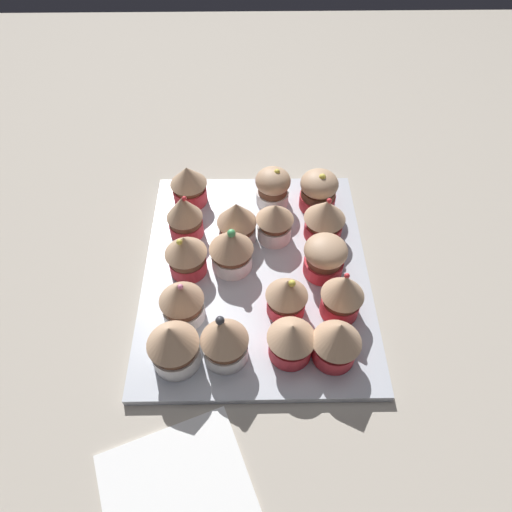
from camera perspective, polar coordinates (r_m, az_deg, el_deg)
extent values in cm
cube|color=#B2A899|center=(69.82, 0.00, -2.96)|extent=(180.00, 180.00, 3.00)
cube|color=silver|center=(68.14, 0.00, -1.92)|extent=(39.76, 32.80, 1.20)
cylinder|color=#D1333D|center=(77.17, -8.16, 7.57)|extent=(5.51, 5.51, 2.74)
cylinder|color=brown|center=(75.90, -8.32, 8.62)|extent=(5.00, 5.00, 1.06)
cone|color=tan|center=(74.49, -8.51, 9.85)|extent=(5.95, 5.95, 3.26)
cylinder|color=#D1333D|center=(72.18, -8.63, 3.51)|extent=(5.22, 5.22, 2.43)
cylinder|color=brown|center=(70.87, -8.80, 4.50)|extent=(4.99, 4.99, 1.19)
cone|color=tan|center=(69.08, -9.05, 5.97)|extent=(5.49, 5.49, 3.91)
sphere|color=red|center=(67.73, -8.90, 7.06)|extent=(0.74, 0.74, 0.74)
cylinder|color=#D1333D|center=(67.17, -8.45, -1.25)|extent=(5.38, 5.38, 2.41)
cylinder|color=brown|center=(65.66, -8.64, -0.19)|extent=(5.17, 5.17, 1.51)
cone|color=tan|center=(63.87, -8.89, 1.13)|extent=(6.01, 6.01, 3.19)
sphere|color=#EAD64C|center=(62.57, -9.52, 1.71)|extent=(0.81, 0.81, 0.81)
cylinder|color=white|center=(62.93, -8.94, -6.70)|extent=(5.67, 5.67, 2.23)
cylinder|color=brown|center=(61.39, -9.15, -5.77)|extent=(5.19, 5.19, 1.49)
cone|color=tan|center=(59.40, -9.44, -4.47)|extent=(5.94, 5.94, 3.39)
sphere|color=pink|center=(57.92, -9.37, -3.79)|extent=(0.72, 0.72, 0.72)
cylinder|color=white|center=(59.46, -9.88, -11.99)|extent=(6.05, 6.05, 2.77)
cylinder|color=brown|center=(57.57, -10.17, -10.99)|extent=(5.51, 5.51, 1.57)
cone|color=tan|center=(55.35, -10.54, -9.73)|extent=(6.40, 6.40, 3.57)
cylinder|color=white|center=(70.72, -2.33, 2.90)|extent=(5.71, 5.71, 2.39)
cylinder|color=brown|center=(69.38, -2.38, 3.91)|extent=(5.39, 5.39, 1.26)
cone|color=tan|center=(67.59, -2.45, 5.35)|extent=(6.01, 6.01, 3.71)
cylinder|color=white|center=(67.12, -3.00, -0.45)|extent=(5.93, 5.93, 2.68)
cylinder|color=brown|center=(65.62, -3.07, 0.61)|extent=(5.54, 5.54, 1.19)
cone|color=tan|center=(63.88, -3.15, 1.93)|extent=(6.38, 6.38, 3.40)
sphere|color=#4CB266|center=(62.72, -3.07, 2.84)|extent=(1.18, 1.18, 1.18)
cylinder|color=white|center=(59.20, -3.79, -11.59)|extent=(5.68, 5.68, 2.47)
cylinder|color=brown|center=(57.44, -3.89, -10.67)|extent=(5.18, 5.18, 1.53)
cone|color=tan|center=(55.16, -4.04, -9.37)|extent=(5.98, 5.98, 3.71)
sphere|color=#333338|center=(54.00, -4.50, -8.00)|extent=(1.09, 1.09, 1.09)
cylinder|color=white|center=(76.39, 2.05, 7.36)|extent=(5.31, 5.31, 2.28)
cylinder|color=brown|center=(75.23, 2.09, 8.31)|extent=(4.76, 4.76, 1.16)
ellipsoid|color=tan|center=(74.06, 2.13, 9.31)|extent=(5.68, 5.68, 3.87)
sphere|color=#EAD64C|center=(72.96, 2.63, 10.39)|extent=(0.95, 0.95, 0.95)
cylinder|color=white|center=(70.75, 2.29, 3.14)|extent=(5.21, 5.21, 2.73)
cylinder|color=brown|center=(69.28, 2.34, 4.26)|extent=(4.62, 4.62, 1.29)
cone|color=tan|center=(67.80, 2.39, 5.46)|extent=(5.71, 5.71, 2.85)
cylinder|color=#D1333D|center=(62.71, 3.73, -6.08)|extent=(5.23, 5.23, 2.37)
cylinder|color=brown|center=(61.25, 3.81, -5.18)|extent=(5.01, 5.01, 1.16)
cone|color=tan|center=(59.47, 3.92, -4.01)|extent=(5.68, 5.68, 3.18)
sphere|color=#EAD64C|center=(58.17, 4.51, -3.40)|extent=(0.94, 0.94, 0.94)
cylinder|color=#D1333D|center=(59.32, 4.28, -11.22)|extent=(5.53, 5.53, 2.68)
cylinder|color=brown|center=(57.66, 4.39, -10.34)|extent=(4.95, 4.95, 1.11)
cone|color=tan|center=(55.94, 4.51, -9.36)|extent=(6.10, 6.10, 2.83)
cylinder|color=#D1333D|center=(76.37, 7.60, 6.87)|extent=(5.87, 5.87, 2.32)
cylinder|color=brown|center=(75.15, 7.74, 7.86)|extent=(5.58, 5.58, 1.28)
ellipsoid|color=tan|center=(73.95, 7.88, 8.88)|extent=(6.05, 6.05, 3.84)
sphere|color=#EAD64C|center=(72.49, 8.24, 9.66)|extent=(1.11, 1.11, 1.11)
cylinder|color=#D1333D|center=(71.92, 8.30, 3.33)|extent=(5.82, 5.82, 2.40)
cylinder|color=brown|center=(70.61, 8.46, 4.33)|extent=(5.21, 5.21, 1.23)
cone|color=tan|center=(68.95, 8.69, 5.66)|extent=(6.31, 6.31, 3.43)
sphere|color=red|center=(68.09, 9.08, 6.77)|extent=(0.81, 0.81, 0.81)
cylinder|color=#D1333D|center=(67.20, 8.34, -1.21)|extent=(5.74, 5.74, 2.41)
cylinder|color=brown|center=(65.83, 8.51, -0.26)|extent=(5.12, 5.12, 1.13)
ellipsoid|color=tan|center=(64.59, 8.67, 0.65)|extent=(6.16, 6.16, 3.53)
cylinder|color=#D1333D|center=(63.37, 10.36, -6.06)|extent=(5.27, 5.27, 2.68)
cylinder|color=brown|center=(61.78, 10.61, -5.06)|extent=(4.99, 4.99, 1.22)
cone|color=tan|center=(59.75, 10.96, -3.70)|extent=(5.71, 5.71, 3.82)
sphere|color=red|center=(58.50, 11.24, -2.43)|extent=(0.71, 0.71, 0.71)
cylinder|color=#D1333D|center=(59.74, 9.68, -11.56)|extent=(5.46, 5.46, 2.64)
cylinder|color=brown|center=(58.06, 9.93, -10.67)|extent=(4.81, 4.81, 1.24)
cone|color=tan|center=(55.87, 10.28, -9.42)|extent=(6.10, 6.10, 3.83)
cube|color=white|center=(56.18, -9.60, -27.53)|extent=(20.04, 20.13, 0.60)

